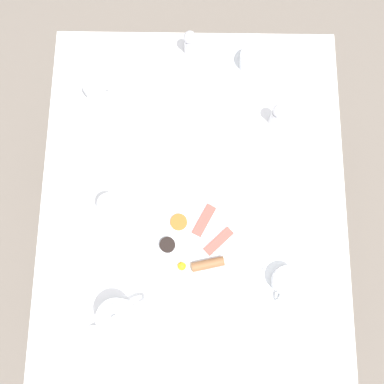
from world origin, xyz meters
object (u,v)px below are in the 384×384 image
at_px(teacup_with_saucer_left, 251,61).
at_px(napkin_folded, 158,93).
at_px(water_glass_tall, 109,207).
at_px(creamer_jug, 93,90).
at_px(spoon_for_tea, 297,182).
at_px(salt_grinder, 189,42).
at_px(breakfast_plate, 192,245).
at_px(teapot_near, 117,317).
at_px(teacup_with_saucer_right, 285,281).
at_px(fork_by_plate, 202,155).
at_px(pepper_grinder, 276,114).
at_px(knife_by_plate, 239,342).

relative_size(teacup_with_saucer_left, napkin_folded, 0.73).
xyz_separation_m(water_glass_tall, creamer_jug, (-0.08, 0.39, -0.01)).
relative_size(water_glass_tall, spoon_for_tea, 0.66).
bearing_deg(teacup_with_saucer_left, salt_grinder, 166.30).
bearing_deg(breakfast_plate, salt_grinder, 91.67).
bearing_deg(teapot_near, salt_grinder, -135.17).
height_order(napkin_folded, spoon_for_tea, napkin_folded).
relative_size(breakfast_plate, creamer_jug, 3.41).
distance_m(breakfast_plate, teacup_with_saucer_right, 0.30).
height_order(creamer_jug, fork_by_plate, creamer_jug).
bearing_deg(salt_grinder, creamer_jug, -151.69).
relative_size(pepper_grinder, napkin_folded, 0.51).
bearing_deg(knife_by_plate, pepper_grinder, 80.25).
bearing_deg(fork_by_plate, water_glass_tall, -146.85).
bearing_deg(salt_grinder, teacup_with_saucer_right, -69.00).
distance_m(teapot_near, teacup_with_saucer_left, 0.93).
xyz_separation_m(napkin_folded, fork_by_plate, (0.15, -0.22, -0.00)).
distance_m(napkin_folded, fork_by_plate, 0.26).
distance_m(teacup_with_saucer_left, fork_by_plate, 0.37).
xyz_separation_m(creamer_jug, spoon_for_tea, (0.66, -0.30, -0.03)).
relative_size(creamer_jug, pepper_grinder, 0.85).
height_order(teacup_with_saucer_left, spoon_for_tea, teacup_with_saucer_left).
bearing_deg(pepper_grinder, teacup_with_saucer_left, 109.54).
height_order(napkin_folded, fork_by_plate, napkin_folded).
bearing_deg(creamer_jug, salt_grinder, 28.31).
bearing_deg(napkin_folded, breakfast_plate, -76.63).
height_order(teacup_with_saucer_left, salt_grinder, salt_grinder).
height_order(teacup_with_saucer_right, fork_by_plate, teacup_with_saucer_right).
xyz_separation_m(water_glass_tall, pepper_grinder, (0.52, 0.31, 0.01)).
distance_m(teapot_near, creamer_jug, 0.73).
bearing_deg(napkin_folded, pepper_grinder, -13.63).
height_order(breakfast_plate, teacup_with_saucer_right, teacup_with_saucer_right).
height_order(teapot_near, pepper_grinder, teapot_near).
height_order(breakfast_plate, teacup_with_saucer_left, teacup_with_saucer_left).
height_order(teapot_near, teacup_with_saucer_right, teapot_near).
relative_size(teapot_near, knife_by_plate, 0.93).
bearing_deg(knife_by_plate, creamer_jug, 121.10).
relative_size(breakfast_plate, napkin_folded, 1.47).
bearing_deg(spoon_for_tea, breakfast_plate, -148.66).
relative_size(teapot_near, water_glass_tall, 1.78).
relative_size(salt_grinder, spoon_for_tea, 0.70).
height_order(creamer_jug, salt_grinder, salt_grinder).
bearing_deg(knife_by_plate, teapot_near, 169.42).
distance_m(teacup_with_saucer_left, salt_grinder, 0.22).
relative_size(teapot_near, pepper_grinder, 1.66).
height_order(teacup_with_saucer_right, knife_by_plate, teacup_with_saucer_right).
bearing_deg(teacup_with_saucer_right, napkin_folded, 122.98).
relative_size(water_glass_tall, salt_grinder, 0.94).
height_order(teapot_near, water_glass_tall, teapot_near).
distance_m(creamer_jug, knife_by_plate, 0.92).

